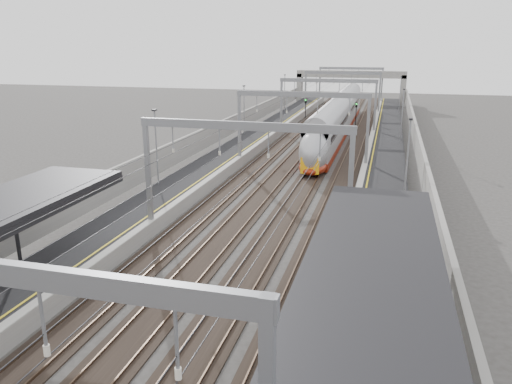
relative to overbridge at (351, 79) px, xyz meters
The scene contains 11 objects.
platform_left 55.79m from the overbridge, 98.28° to the right, with size 4.00×120.00×1.00m, color black.
platform_right 55.79m from the overbridge, 81.72° to the right, with size 4.00×120.00×1.00m, color black.
tracks 55.25m from the overbridge, 90.00° to the right, with size 11.40×140.00×0.20m.
overhead_line 48.39m from the overbridge, 90.00° to the right, with size 13.00×140.00×6.60m.
overbridge is the anchor object (origin of this frame).
wall_left 56.25m from the overbridge, 101.51° to the right, with size 0.30×120.00×3.20m, color gray.
wall_right 56.25m from the overbridge, 78.49° to the right, with size 0.30×120.00×3.20m, color gray.
train 38.97m from the overbridge, 87.79° to the right, with size 2.72×49.49×4.29m.
signal_green 24.84m from the overbridge, 102.17° to the right, with size 0.32×0.32×3.48m.
signal_red_near 27.84m from the overbridge, 83.36° to the right, with size 0.32×0.32×3.48m.
signal_red_far 32.52m from the overbridge, 80.40° to the right, with size 0.32×0.32×3.48m.
Camera 1 is at (8.14, -5.71, 11.84)m, focal length 35.00 mm.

